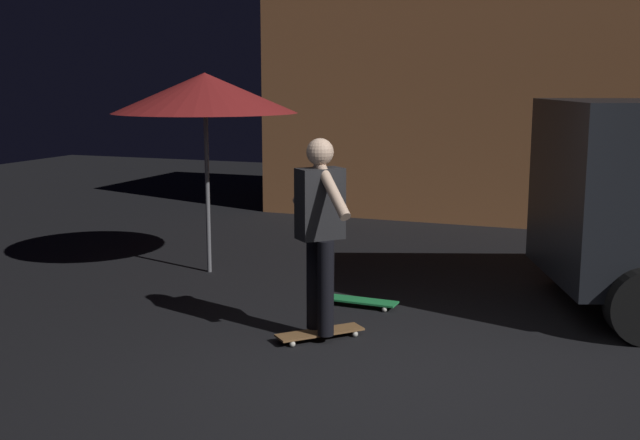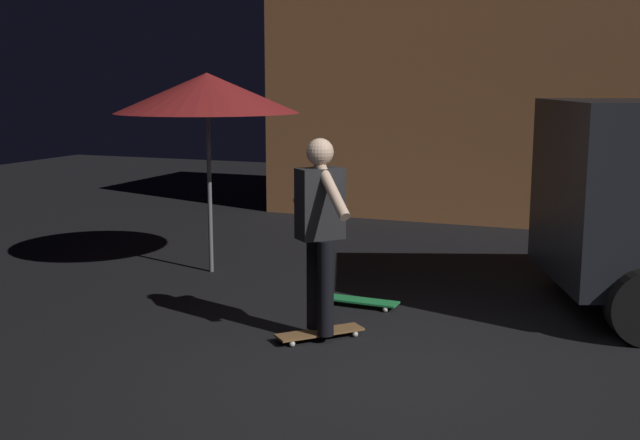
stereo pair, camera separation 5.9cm
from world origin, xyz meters
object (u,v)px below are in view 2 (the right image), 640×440
Objects in this scene: patio_umbrella at (207,93)px; skateboard_ridden at (320,333)px; skateboard_spare at (360,301)px; skater at (320,222)px.

patio_umbrella is 3.40m from skateboard_ridden.
patio_umbrella is at bearing 160.81° from skateboard_spare.
skateboard_spare is 1.45m from skater.
skateboard_ridden is 0.90× the size of skateboard_spare.
skater is at bearing -90.10° from skateboard_spare.
patio_umbrella is 3.26× the size of skateboard_ridden.
skateboard_ridden is at bearing -90.00° from skater.
skateboard_ridden is (2.08, -1.79, -2.02)m from patio_umbrella.
skater is (-0.00, -1.07, 0.98)m from skateboard_spare.
skateboard_ridden is 0.42× the size of skater.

